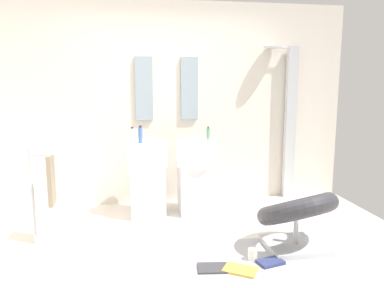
% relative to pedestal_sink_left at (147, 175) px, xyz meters
% --- Properties ---
extents(ground_plane, '(4.80, 3.60, 0.04)m').
position_rel_pedestal_sink_left_xyz_m(ground_plane, '(0.29, -1.12, -0.51)').
color(ground_plane, silver).
extents(rear_partition, '(4.80, 0.10, 2.60)m').
position_rel_pedestal_sink_left_xyz_m(rear_partition, '(0.29, 0.53, 0.81)').
color(rear_partition, beige).
rests_on(rear_partition, ground_plane).
extents(pedestal_sink_left, '(0.48, 0.48, 1.01)m').
position_rel_pedestal_sink_left_xyz_m(pedestal_sink_left, '(0.00, 0.00, 0.00)').
color(pedestal_sink_left, white).
rests_on(pedestal_sink_left, ground_plane).
extents(pedestal_sink_right, '(0.48, 0.48, 1.01)m').
position_rel_pedestal_sink_left_xyz_m(pedestal_sink_right, '(0.59, 0.00, 0.00)').
color(pedestal_sink_right, white).
rests_on(pedestal_sink_right, ground_plane).
extents(vanity_mirror_left, '(0.22, 0.03, 0.80)m').
position_rel_pedestal_sink_left_xyz_m(vanity_mirror_left, '(0.00, 0.46, 1.01)').
color(vanity_mirror_left, '#8C9EA8').
extents(vanity_mirror_right, '(0.22, 0.03, 0.80)m').
position_rel_pedestal_sink_left_xyz_m(vanity_mirror_right, '(0.59, 0.46, 1.01)').
color(vanity_mirror_right, '#8C9EA8').
extents(shower_column, '(0.49, 0.24, 2.05)m').
position_rel_pedestal_sink_left_xyz_m(shower_column, '(1.95, 0.41, 0.59)').
color(shower_column, '#B7BABF').
rests_on(shower_column, ground_plane).
extents(lounge_chair, '(1.02, 1.02, 0.65)m').
position_rel_pedestal_sink_left_xyz_m(lounge_chair, '(1.35, -1.19, -0.14)').
color(lounge_chair, '#B7BABF').
rests_on(lounge_chair, ground_plane).
extents(towel_rack, '(0.37, 0.22, 0.95)m').
position_rel_pedestal_sink_left_xyz_m(towel_rack, '(-0.99, -0.66, 0.14)').
color(towel_rack, '#B7BABF').
rests_on(towel_rack, ground_plane).
extents(area_rug, '(1.20, 0.86, 0.01)m').
position_rel_pedestal_sink_left_xyz_m(area_rug, '(0.76, -1.34, -0.49)').
color(area_rug, '#B2B2B7').
rests_on(area_rug, ground_plane).
extents(magazine_ochre, '(0.33, 0.31, 0.02)m').
position_rel_pedestal_sink_left_xyz_m(magazine_ochre, '(0.69, -1.54, -0.47)').
color(magazine_ochre, gold).
rests_on(magazine_ochre, area_rug).
extents(magazine_charcoal, '(0.28, 0.22, 0.02)m').
position_rel_pedestal_sink_left_xyz_m(magazine_charcoal, '(0.47, -1.47, -0.47)').
color(magazine_charcoal, '#38383D').
rests_on(magazine_charcoal, area_rug).
extents(magazine_navy, '(0.25, 0.20, 0.03)m').
position_rel_pedestal_sink_left_xyz_m(magazine_navy, '(0.99, -1.46, -0.47)').
color(magazine_navy, navy).
rests_on(magazine_navy, area_rug).
extents(coffee_mug, '(0.09, 0.09, 0.10)m').
position_rel_pedestal_sink_left_xyz_m(coffee_mug, '(0.86, -1.36, -0.43)').
color(coffee_mug, white).
rests_on(coffee_mug, area_rug).
extents(soap_bottle_white, '(0.05, 0.05, 0.17)m').
position_rel_pedestal_sink_left_xyz_m(soap_bottle_white, '(-0.16, 0.03, 0.49)').
color(soap_bottle_white, white).
rests_on(soap_bottle_white, pedestal_sink_left).
extents(soap_bottle_green, '(0.04, 0.04, 0.16)m').
position_rel_pedestal_sink_left_xyz_m(soap_bottle_green, '(0.73, -0.02, 0.49)').
color(soap_bottle_green, '#59996B').
rests_on(soap_bottle_green, pedestal_sink_right).
extents(soap_bottle_blue, '(0.05, 0.05, 0.20)m').
position_rel_pedestal_sink_left_xyz_m(soap_bottle_blue, '(-0.07, -0.14, 0.51)').
color(soap_bottle_blue, '#4C72B7').
rests_on(soap_bottle_blue, pedestal_sink_left).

